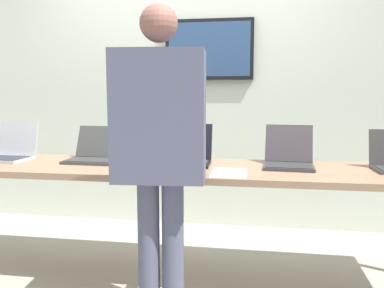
{
  "coord_description": "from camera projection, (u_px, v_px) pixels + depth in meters",
  "views": [
    {
      "loc": [
        0.62,
        -2.52,
        1.22
      ],
      "look_at": [
        0.19,
        0.13,
        0.88
      ],
      "focal_mm": 37.52,
      "sensor_mm": 36.0,
      "label": 1
    }
  ],
  "objects": [
    {
      "name": "paper_sheet",
      "position": [
        229.0,
        173.0,
        2.39
      ],
      "size": [
        0.22,
        0.3,
        0.0
      ],
      "color": "white",
      "rests_on": "workbench"
    },
    {
      "name": "ground",
      "position": [
        161.0,
        277.0,
        2.72
      ],
      "size": [
        8.0,
        8.0,
        0.04
      ],
      "primitive_type": "cube",
      "color": "#A59D91"
    },
    {
      "name": "laptop_station_1",
      "position": [
        95.0,
        153.0,
        2.8
      ],
      "size": [
        0.36,
        0.34,
        0.24
      ],
      "color": "#3C3C3B",
      "rests_on": "workbench"
    },
    {
      "name": "person",
      "position": [
        160.0,
        140.0,
        1.96
      ],
      "size": [
        0.47,
        0.61,
        1.64
      ],
      "color": "#4E516A",
      "rests_on": "ground"
    },
    {
      "name": "laptop_station_2",
      "position": [
        188.0,
        155.0,
        2.7
      ],
      "size": [
        0.31,
        0.36,
        0.26
      ],
      "color": "black",
      "rests_on": "workbench"
    },
    {
      "name": "back_wall",
      "position": [
        189.0,
        75.0,
        3.65
      ],
      "size": [
        8.0,
        0.11,
        2.77
      ],
      "color": "silver",
      "rests_on": "ground"
    },
    {
      "name": "workbench",
      "position": [
        160.0,
        173.0,
        2.63
      ],
      "size": [
        3.48,
        0.7,
        0.75
      ],
      "color": "#906F55",
      "rests_on": "ground"
    },
    {
      "name": "laptop_station_3",
      "position": [
        289.0,
        157.0,
        2.6
      ],
      "size": [
        0.33,
        0.39,
        0.26
      ],
      "color": "#3B353A",
      "rests_on": "workbench"
    },
    {
      "name": "laptop_station_0",
      "position": [
        11.0,
        151.0,
        2.87
      ],
      "size": [
        0.32,
        0.32,
        0.26
      ],
      "color": "#AFB2B9",
      "rests_on": "workbench"
    }
  ]
}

